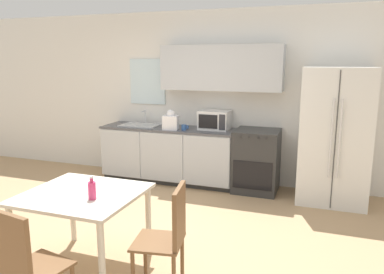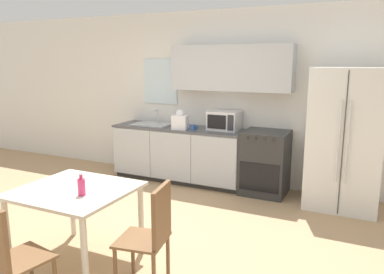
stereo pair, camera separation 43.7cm
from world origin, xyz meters
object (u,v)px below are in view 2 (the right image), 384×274
(oven_range, at_px, (265,163))
(dining_chair_near, at_px, (7,253))
(coffee_mug, at_px, (193,127))
(microwave, at_px, (224,120))
(drink_bottle, at_px, (81,186))
(dining_chair_side, at_px, (152,230))
(refrigerator, at_px, (345,139))
(dining_table, at_px, (76,199))

(oven_range, bearing_deg, dining_chair_near, -106.01)
(oven_range, distance_m, coffee_mug, 1.20)
(oven_range, bearing_deg, microwave, 171.75)
(coffee_mug, distance_m, drink_bottle, 2.67)
(dining_chair_near, relative_size, drink_bottle, 4.40)
(oven_range, xyz_separation_m, coffee_mug, (-1.10, -0.14, 0.46))
(drink_bottle, bearing_deg, dining_chair_side, 2.98)
(oven_range, xyz_separation_m, dining_chair_side, (-0.24, -2.76, 0.07))
(refrigerator, bearing_deg, coffee_mug, -178.05)
(refrigerator, xyz_separation_m, microwave, (-1.74, 0.16, 0.10))
(refrigerator, relative_size, coffee_mug, 16.70)
(microwave, height_order, drink_bottle, microwave)
(refrigerator, xyz_separation_m, dining_chair_side, (-1.30, -2.70, -0.39))
(oven_range, height_order, refrigerator, refrigerator)
(dining_table, height_order, drink_bottle, drink_bottle)
(dining_chair_near, xyz_separation_m, drink_bottle, (0.07, 0.74, 0.29))
(dining_chair_near, height_order, drink_bottle, drink_bottle)
(dining_chair_side, bearing_deg, microwave, -0.89)
(oven_range, height_order, dining_table, oven_range)
(drink_bottle, bearing_deg, coffee_mug, 93.27)
(dining_chair_side, distance_m, drink_bottle, 0.77)
(dining_table, relative_size, dining_chair_side, 1.11)
(oven_range, xyz_separation_m, dining_table, (-1.13, -2.69, 0.18))
(dining_chair_near, bearing_deg, drink_bottle, 94.77)
(refrigerator, height_order, dining_table, refrigerator)
(dining_chair_near, bearing_deg, refrigerator, 69.34)
(microwave, distance_m, coffee_mug, 0.49)
(coffee_mug, height_order, drink_bottle, coffee_mug)
(refrigerator, xyz_separation_m, drink_bottle, (-2.01, -2.73, -0.09))
(microwave, bearing_deg, oven_range, -8.25)
(microwave, height_order, dining_chair_near, microwave)
(dining_chair_near, distance_m, drink_bottle, 0.80)
(oven_range, bearing_deg, dining_chair_side, -94.92)
(coffee_mug, bearing_deg, dining_table, -90.70)
(coffee_mug, distance_m, dining_table, 2.57)
(oven_range, height_order, microwave, microwave)
(dining_table, bearing_deg, drink_bottle, -30.83)
(coffee_mug, bearing_deg, dining_chair_side, -71.87)
(refrigerator, height_order, dining_chair_near, refrigerator)
(refrigerator, distance_m, dining_chair_near, 4.07)
(oven_range, relative_size, microwave, 2.02)
(dining_table, relative_size, dining_chair_near, 1.11)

